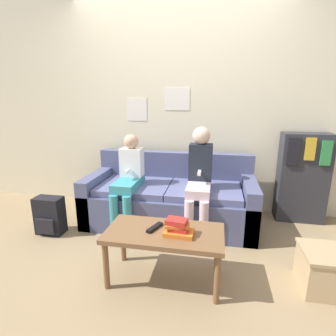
{
  "coord_description": "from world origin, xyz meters",
  "views": [
    {
      "loc": [
        0.5,
        -2.24,
        1.38
      ],
      "look_at": [
        0.0,
        0.38,
        0.67
      ],
      "focal_mm": 28.0,
      "sensor_mm": 36.0,
      "label": 1
    }
  ],
  "objects_px": {
    "person_left": "(128,178)",
    "bookshelf": "(302,177)",
    "storage_box": "(332,271)",
    "backpack": "(50,216)",
    "coffee_table": "(164,238)",
    "tv_remote": "(155,227)",
    "couch": "(170,199)",
    "person_right": "(200,176)"
  },
  "relations": [
    {
      "from": "person_right",
      "to": "bookshelf",
      "type": "distance_m",
      "value": 1.24
    },
    {
      "from": "storage_box",
      "to": "bookshelf",
      "type": "bearing_deg",
      "value": 85.7
    },
    {
      "from": "coffee_table",
      "to": "tv_remote",
      "type": "height_order",
      "value": "tv_remote"
    },
    {
      "from": "couch",
      "to": "coffee_table",
      "type": "distance_m",
      "value": 1.02
    },
    {
      "from": "person_right",
      "to": "storage_box",
      "type": "relative_size",
      "value": 2.44
    },
    {
      "from": "bookshelf",
      "to": "backpack",
      "type": "distance_m",
      "value": 2.81
    },
    {
      "from": "tv_remote",
      "to": "bookshelf",
      "type": "distance_m",
      "value": 1.93
    },
    {
      "from": "coffee_table",
      "to": "bookshelf",
      "type": "xyz_separation_m",
      "value": [
        1.33,
        1.33,
        0.15
      ]
    },
    {
      "from": "bookshelf",
      "to": "backpack",
      "type": "relative_size",
      "value": 2.57
    },
    {
      "from": "person_right",
      "to": "backpack",
      "type": "bearing_deg",
      "value": -167.72
    },
    {
      "from": "person_left",
      "to": "bookshelf",
      "type": "bearing_deg",
      "value": 15.48
    },
    {
      "from": "tv_remote",
      "to": "backpack",
      "type": "relative_size",
      "value": 0.43
    },
    {
      "from": "person_left",
      "to": "person_right",
      "type": "xyz_separation_m",
      "value": [
        0.76,
        0.02,
        0.06
      ]
    },
    {
      "from": "tv_remote",
      "to": "bookshelf",
      "type": "bearing_deg",
      "value": 65.35
    },
    {
      "from": "tv_remote",
      "to": "storage_box",
      "type": "bearing_deg",
      "value": 26.38
    },
    {
      "from": "person_right",
      "to": "backpack",
      "type": "height_order",
      "value": "person_right"
    },
    {
      "from": "person_right",
      "to": "backpack",
      "type": "relative_size",
      "value": 2.79
    },
    {
      "from": "person_left",
      "to": "bookshelf",
      "type": "xyz_separation_m",
      "value": [
        1.89,
        0.52,
        -0.05
      ]
    },
    {
      "from": "bookshelf",
      "to": "storage_box",
      "type": "height_order",
      "value": "bookshelf"
    },
    {
      "from": "person_left",
      "to": "backpack",
      "type": "bearing_deg",
      "value": -157.7
    },
    {
      "from": "tv_remote",
      "to": "storage_box",
      "type": "relative_size",
      "value": 0.38
    },
    {
      "from": "coffee_table",
      "to": "backpack",
      "type": "distance_m",
      "value": 1.43
    },
    {
      "from": "couch",
      "to": "bookshelf",
      "type": "distance_m",
      "value": 1.52
    },
    {
      "from": "tv_remote",
      "to": "backpack",
      "type": "distance_m",
      "value": 1.36
    },
    {
      "from": "storage_box",
      "to": "tv_remote",
      "type": "bearing_deg",
      "value": -176.02
    },
    {
      "from": "coffee_table",
      "to": "person_right",
      "type": "height_order",
      "value": "person_right"
    },
    {
      "from": "tv_remote",
      "to": "couch",
      "type": "bearing_deg",
      "value": 115.74
    },
    {
      "from": "couch",
      "to": "person_left",
      "type": "distance_m",
      "value": 0.55
    },
    {
      "from": "person_left",
      "to": "storage_box",
      "type": "xyz_separation_m",
      "value": [
        1.8,
        -0.7,
        -0.41
      ]
    },
    {
      "from": "couch",
      "to": "person_left",
      "type": "bearing_deg",
      "value": -154.98
    },
    {
      "from": "coffee_table",
      "to": "tv_remote",
      "type": "relative_size",
      "value": 5.14
    },
    {
      "from": "tv_remote",
      "to": "coffee_table",
      "type": "bearing_deg",
      "value": 6.91
    },
    {
      "from": "coffee_table",
      "to": "person_left",
      "type": "distance_m",
      "value": 1.01
    },
    {
      "from": "couch",
      "to": "person_right",
      "type": "height_order",
      "value": "person_right"
    },
    {
      "from": "person_right",
      "to": "storage_box",
      "type": "bearing_deg",
      "value": -34.52
    },
    {
      "from": "person_right",
      "to": "storage_box",
      "type": "height_order",
      "value": "person_right"
    },
    {
      "from": "storage_box",
      "to": "backpack",
      "type": "bearing_deg",
      "value": 171.52
    },
    {
      "from": "backpack",
      "to": "person_left",
      "type": "bearing_deg",
      "value": 22.3
    },
    {
      "from": "couch",
      "to": "coffee_table",
      "type": "relative_size",
      "value": 2.09
    },
    {
      "from": "coffee_table",
      "to": "bookshelf",
      "type": "distance_m",
      "value": 1.89
    },
    {
      "from": "coffee_table",
      "to": "person_right",
      "type": "xyz_separation_m",
      "value": [
        0.2,
        0.83,
        0.26
      ]
    },
    {
      "from": "tv_remote",
      "to": "backpack",
      "type": "height_order",
      "value": "tv_remote"
    }
  ]
}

